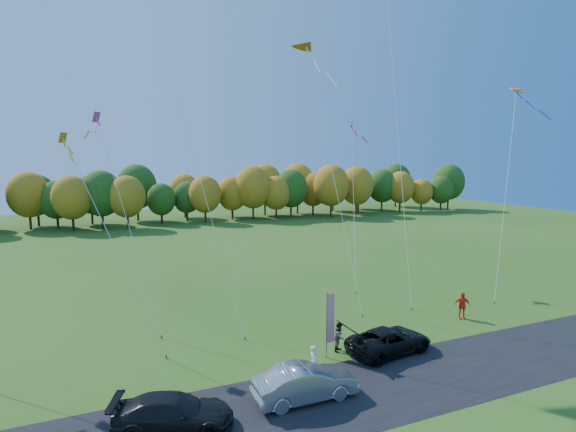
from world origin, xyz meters
name	(u,v)px	position (x,y,z in m)	size (l,w,h in m)	color
ground	(331,355)	(0.00, 0.00, 0.00)	(160.00, 160.00, 0.00)	#2F5616
asphalt_strip	(372,388)	(0.00, -4.00, 0.01)	(90.00, 6.00, 0.01)	black
tree_line	(173,224)	(0.00, 55.00, 0.00)	(116.00, 12.00, 10.00)	#1E4711
black_suv	(389,340)	(3.13, -1.01, 0.70)	(2.32, 5.02, 1.40)	black
silver_sedan	(305,383)	(-3.28, -3.61, 0.78)	(1.65, 4.73, 1.56)	#9FA0A4
dark_truck_a	(173,413)	(-9.05, -3.58, 0.69)	(1.93, 4.76, 1.38)	black
person_tailgate_a	(314,362)	(-2.05, -2.02, 0.83)	(0.60, 0.40, 1.65)	silver
person_tailgate_b	(339,337)	(0.70, 0.30, 0.80)	(0.78, 0.61, 1.60)	gray
person_east	(462,305)	(10.82, 1.53, 0.91)	(1.07, 0.44, 1.82)	red
feather_flag	(330,318)	(-0.22, -0.20, 2.20)	(0.48, 0.07, 3.62)	#999999
kite_delta_blue	(185,125)	(-5.88, 9.47, 12.89)	(5.98, 12.42, 26.88)	#4C3F33
kite_parafoil_orange	(396,104)	(11.20, 10.03, 15.14)	(6.46, 12.16, 30.63)	#4C3F33
kite_delta_red	(330,156)	(4.40, 8.50, 10.94)	(2.33, 8.44, 20.74)	#4C3F33
kite_parafoil_rainbow	(507,186)	(19.47, 6.02, 8.52)	(9.46, 6.55, 17.32)	#4C3F33
kite_diamond_yellow	(111,240)	(-10.78, 6.56, 6.09)	(5.32, 7.53, 12.62)	#4C3F33
kite_diamond_white	(354,202)	(8.84, 12.33, 7.06)	(3.68, 6.79, 14.55)	#4C3F33
kite_diamond_pink	(127,220)	(-9.74, 9.23, 6.86)	(3.55, 7.05, 14.17)	#4C3F33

